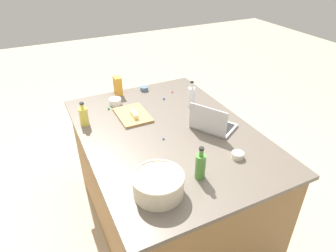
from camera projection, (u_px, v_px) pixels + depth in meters
ground_plane at (168, 214)px, 2.73m from camera, size 12.00×12.00×0.00m
island_counter at (168, 177)px, 2.49m from camera, size 1.71×1.24×0.90m
laptop at (212, 124)px, 2.26m from camera, size 0.38×0.35×0.22m
mixing_bowl_large at (158, 184)px, 1.67m from camera, size 0.30×0.30×0.13m
bottle_oil at (84, 116)px, 2.30m from camera, size 0.07×0.07×0.19m
bottle_vinegar at (191, 96)px, 2.55m from camera, size 0.06×0.06×0.23m
bottle_olive at (200, 166)px, 1.78m from camera, size 0.06×0.06×0.22m
cutting_board at (133, 115)px, 2.45m from camera, size 0.34×0.24×0.02m
butter_stick_left at (134, 114)px, 2.40m from camera, size 0.11×0.04×0.04m
ramekin_small at (144, 89)px, 2.86m from camera, size 0.07×0.07×0.04m
ramekin_medium at (115, 102)px, 2.61m from camera, size 0.11×0.11×0.05m
ramekin_wide at (238, 155)px, 1.97m from camera, size 0.08×0.08×0.04m
candy_bag at (118, 86)px, 2.75m from camera, size 0.09×0.06×0.17m
candy_0 at (172, 92)px, 2.82m from camera, size 0.01×0.01×0.01m
candy_1 at (86, 122)px, 2.35m from camera, size 0.02×0.02×0.02m
candy_2 at (163, 139)px, 2.16m from camera, size 0.01×0.01×0.01m
candy_3 at (164, 98)px, 2.70m from camera, size 0.02×0.02×0.02m
candy_4 at (109, 109)px, 2.54m from camera, size 0.02×0.02×0.02m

